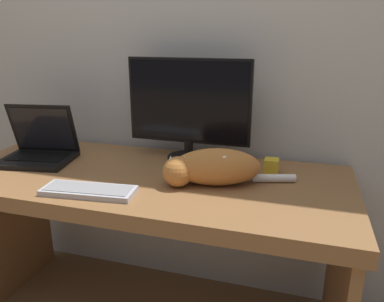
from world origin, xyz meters
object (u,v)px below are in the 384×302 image
monitor (189,109)px  external_keyboard (89,191)px  laptop (39,150)px  cat (212,167)px

monitor → external_keyboard: bearing=-117.9°
monitor → external_keyboard: (-0.24, -0.45, -0.22)m
laptop → external_keyboard: (0.41, -0.26, -0.04)m
external_keyboard → cat: cat is taller
laptop → external_keyboard: 0.49m
external_keyboard → laptop: bearing=141.4°
monitor → laptop: size_ratio=1.61×
monitor → laptop: (-0.65, -0.19, -0.19)m
laptop → cat: (0.81, -0.05, 0.02)m
laptop → external_keyboard: bearing=-42.1°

